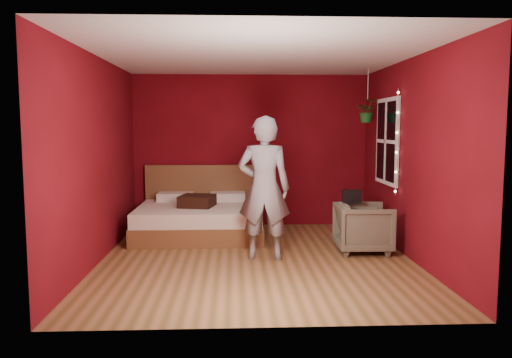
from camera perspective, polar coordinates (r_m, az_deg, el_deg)
name	(u,v)px	position (r m, az deg, el deg)	size (l,w,h in m)	color
floor	(256,259)	(6.59, 0.04, -9.08)	(4.50, 4.50, 0.00)	#91613A
room_walls	(256,130)	(6.36, 0.05, 5.68)	(4.04, 4.54, 2.62)	maroon
window	(387,141)	(7.60, 14.73, 4.18)	(0.05, 0.97, 1.27)	white
fairy_lights	(397,142)	(7.10, 15.79, 4.04)	(0.04, 0.04, 1.45)	silver
bed	(200,218)	(7.98, -6.42, -4.43)	(1.93, 1.64, 1.06)	brown
person	(264,188)	(6.42, 0.92, -1.06)	(0.68, 0.44, 1.85)	gray
armchair	(363,228)	(7.03, 12.17, -5.47)	(0.71, 0.73, 0.67)	#696A53
handbag	(352,196)	(7.05, 10.88, -1.93)	(0.25, 0.12, 0.18)	black
throw_pillow	(197,201)	(7.77, -6.74, -2.50)	(0.49, 0.49, 0.18)	black
hanging_plant	(367,111)	(7.90, 12.61, 7.58)	(0.38, 0.35, 0.83)	silver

